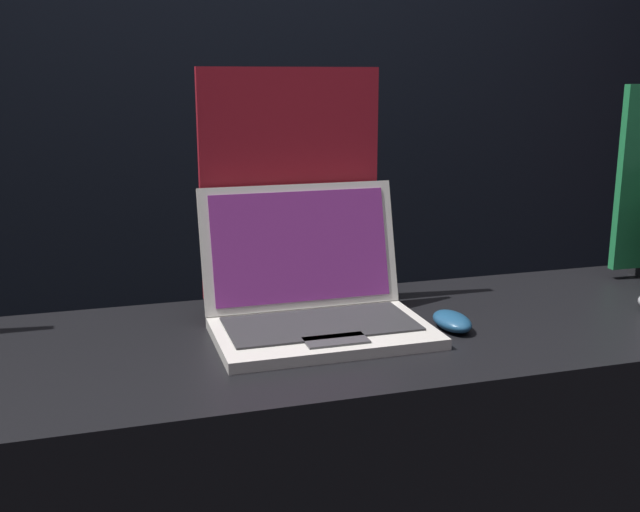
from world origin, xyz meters
TOP-DOWN VIEW (x-y plane):
  - wall_back at (0.00, 1.50)m, footprint 8.00×0.05m
  - laptop_middle at (-0.01, 0.32)m, footprint 0.39×0.32m
  - mouse_middle at (0.24, 0.24)m, footprint 0.06×0.11m
  - promo_stand_middle at (-0.01, 0.49)m, footprint 0.37×0.07m

SIDE VIEW (x-z plane):
  - mouse_middle at x=0.24m, z-range 0.88..0.91m
  - laptop_middle at x=-0.01m, z-range 0.81..1.07m
  - promo_stand_middle at x=-0.01m, z-range 0.87..1.35m
  - wall_back at x=0.00m, z-range 0.00..2.80m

